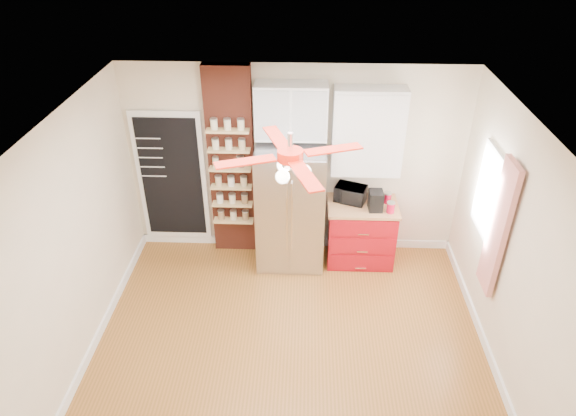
{
  "coord_description": "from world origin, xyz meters",
  "views": [
    {
      "loc": [
        0.14,
        -4.2,
        4.47
      ],
      "look_at": [
        -0.05,
        0.9,
        1.31
      ],
      "focal_mm": 32.0,
      "sensor_mm": 36.0,
      "label": 1
    }
  ],
  "objects_px": {
    "ceiling_fan": "(290,156)",
    "pantry_jar_oats": "(216,162)",
    "red_cabinet": "(361,232)",
    "fridge": "(290,207)",
    "coffee_maker": "(376,201)",
    "canister_left": "(391,208)",
    "toaster_oven": "(350,194)"
  },
  "relations": [
    {
      "from": "fridge",
      "to": "red_cabinet",
      "type": "relative_size",
      "value": 1.86
    },
    {
      "from": "fridge",
      "to": "coffee_maker",
      "type": "bearing_deg",
      "value": -2.98
    },
    {
      "from": "ceiling_fan",
      "to": "pantry_jar_oats",
      "type": "height_order",
      "value": "ceiling_fan"
    },
    {
      "from": "coffee_maker",
      "to": "canister_left",
      "type": "bearing_deg",
      "value": -21.83
    },
    {
      "from": "red_cabinet",
      "to": "pantry_jar_oats",
      "type": "xyz_separation_m",
      "value": [
        -1.96,
        0.1,
        0.99
      ]
    },
    {
      "from": "pantry_jar_oats",
      "to": "fridge",
      "type": "bearing_deg",
      "value": -8.91
    },
    {
      "from": "fridge",
      "to": "toaster_oven",
      "type": "xyz_separation_m",
      "value": [
        0.8,
        0.15,
        0.14
      ]
    },
    {
      "from": "red_cabinet",
      "to": "pantry_jar_oats",
      "type": "distance_m",
      "value": 2.2
    },
    {
      "from": "coffee_maker",
      "to": "pantry_jar_oats",
      "type": "distance_m",
      "value": 2.15
    },
    {
      "from": "toaster_oven",
      "to": "coffee_maker",
      "type": "xyz_separation_m",
      "value": [
        0.31,
        -0.2,
        0.02
      ]
    },
    {
      "from": "red_cabinet",
      "to": "fridge",
      "type": "bearing_deg",
      "value": -177.05
    },
    {
      "from": "ceiling_fan",
      "to": "toaster_oven",
      "type": "relative_size",
      "value": 3.45
    },
    {
      "from": "toaster_oven",
      "to": "canister_left",
      "type": "height_order",
      "value": "toaster_oven"
    },
    {
      "from": "toaster_oven",
      "to": "coffee_maker",
      "type": "distance_m",
      "value": 0.37
    },
    {
      "from": "canister_left",
      "to": "pantry_jar_oats",
      "type": "height_order",
      "value": "pantry_jar_oats"
    },
    {
      "from": "fridge",
      "to": "pantry_jar_oats",
      "type": "xyz_separation_m",
      "value": [
        -0.99,
        0.15,
        0.57
      ]
    },
    {
      "from": "coffee_maker",
      "to": "canister_left",
      "type": "distance_m",
      "value": 0.21
    },
    {
      "from": "fridge",
      "to": "red_cabinet",
      "type": "bearing_deg",
      "value": 2.95
    },
    {
      "from": "ceiling_fan",
      "to": "coffee_maker",
      "type": "relative_size",
      "value": 5.26
    },
    {
      "from": "canister_left",
      "to": "ceiling_fan",
      "type": "bearing_deg",
      "value": -129.85
    },
    {
      "from": "coffee_maker",
      "to": "fridge",
      "type": "bearing_deg",
      "value": 174.48
    },
    {
      "from": "ceiling_fan",
      "to": "pantry_jar_oats",
      "type": "relative_size",
      "value": 10.23
    },
    {
      "from": "toaster_oven",
      "to": "canister_left",
      "type": "xyz_separation_m",
      "value": [
        0.5,
        -0.27,
        -0.04
      ]
    },
    {
      "from": "coffee_maker",
      "to": "pantry_jar_oats",
      "type": "relative_size",
      "value": 1.95
    },
    {
      "from": "ceiling_fan",
      "to": "canister_left",
      "type": "xyz_separation_m",
      "value": [
        1.26,
        1.5,
        -1.45
      ]
    },
    {
      "from": "fridge",
      "to": "toaster_oven",
      "type": "relative_size",
      "value": 4.32
    },
    {
      "from": "red_cabinet",
      "to": "ceiling_fan",
      "type": "xyz_separation_m",
      "value": [
        -0.92,
        -1.68,
        1.97
      ]
    },
    {
      "from": "coffee_maker",
      "to": "canister_left",
      "type": "xyz_separation_m",
      "value": [
        0.19,
        -0.07,
        -0.06
      ]
    },
    {
      "from": "ceiling_fan",
      "to": "toaster_oven",
      "type": "distance_m",
      "value": 2.39
    },
    {
      "from": "fridge",
      "to": "coffee_maker",
      "type": "height_order",
      "value": "fridge"
    },
    {
      "from": "red_cabinet",
      "to": "ceiling_fan",
      "type": "height_order",
      "value": "ceiling_fan"
    },
    {
      "from": "red_cabinet",
      "to": "ceiling_fan",
      "type": "bearing_deg",
      "value": -118.71
    }
  ]
}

